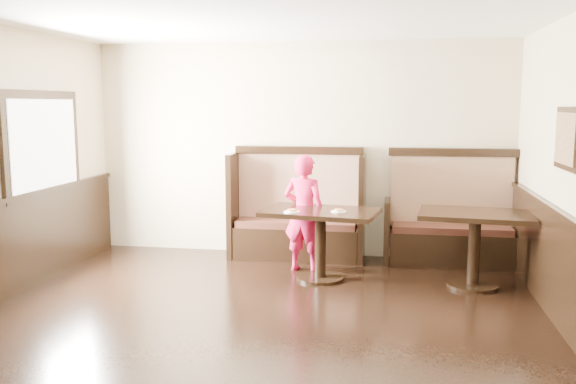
% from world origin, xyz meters
% --- Properties ---
extents(ground, '(7.00, 7.00, 0.00)m').
position_xyz_m(ground, '(0.00, 0.00, 0.00)').
color(ground, black).
rests_on(ground, ground).
extents(room_shell, '(7.00, 7.00, 7.00)m').
position_xyz_m(room_shell, '(-0.30, 0.28, 0.67)').
color(room_shell, '#C2B28D').
rests_on(room_shell, ground).
extents(booth_main, '(1.75, 0.72, 1.45)m').
position_xyz_m(booth_main, '(0.00, 3.30, 0.53)').
color(booth_main, black).
rests_on(booth_main, ground).
extents(booth_neighbor, '(1.65, 0.72, 1.45)m').
position_xyz_m(booth_neighbor, '(1.95, 3.29, 0.48)').
color(booth_neighbor, black).
rests_on(booth_neighbor, ground).
extents(table_main, '(1.38, 0.99, 0.81)m').
position_xyz_m(table_main, '(0.42, 2.32, 0.62)').
color(table_main, black).
rests_on(table_main, ground).
extents(table_neighbor, '(1.27, 0.90, 0.83)m').
position_xyz_m(table_neighbor, '(2.11, 2.31, 0.62)').
color(table_neighbor, black).
rests_on(table_neighbor, ground).
extents(child, '(0.58, 0.45, 1.41)m').
position_xyz_m(child, '(0.18, 2.63, 0.71)').
color(child, '#D01647').
rests_on(child, ground).
extents(pizza_plate_left, '(0.19, 0.19, 0.03)m').
position_xyz_m(pizza_plate_left, '(0.12, 2.12, 0.82)').
color(pizza_plate_left, white).
rests_on(pizza_plate_left, table_main).
extents(pizza_plate_right, '(0.17, 0.17, 0.03)m').
position_xyz_m(pizza_plate_right, '(0.63, 2.23, 0.82)').
color(pizza_plate_right, white).
rests_on(pizza_plate_right, table_main).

